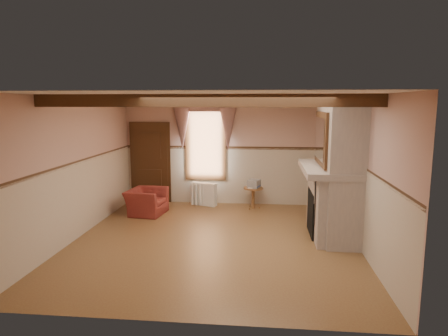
# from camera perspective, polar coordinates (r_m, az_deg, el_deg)

# --- Properties ---
(floor) EXTENTS (5.50, 6.00, 0.01)m
(floor) POSITION_cam_1_polar(r_m,az_deg,el_deg) (7.96, -1.40, -10.28)
(floor) COLOR brown
(floor) RESTS_ON ground
(ceiling) EXTENTS (5.50, 6.00, 0.01)m
(ceiling) POSITION_cam_1_polar(r_m,az_deg,el_deg) (7.51, -1.48, 10.31)
(ceiling) COLOR silver
(ceiling) RESTS_ON wall_back
(wall_back) EXTENTS (5.50, 0.02, 2.80)m
(wall_back) POSITION_cam_1_polar(r_m,az_deg,el_deg) (10.56, 0.60, 2.38)
(wall_back) COLOR tan
(wall_back) RESTS_ON floor
(wall_front) EXTENTS (5.50, 0.02, 2.80)m
(wall_front) POSITION_cam_1_polar(r_m,az_deg,el_deg) (4.72, -6.04, -6.28)
(wall_front) COLOR tan
(wall_front) RESTS_ON floor
(wall_left) EXTENTS (0.02, 6.00, 2.80)m
(wall_left) POSITION_cam_1_polar(r_m,az_deg,el_deg) (8.41, -20.38, 0.04)
(wall_left) COLOR tan
(wall_left) RESTS_ON floor
(wall_right) EXTENTS (0.02, 6.00, 2.80)m
(wall_right) POSITION_cam_1_polar(r_m,az_deg,el_deg) (7.76, 19.14, -0.61)
(wall_right) COLOR tan
(wall_right) RESTS_ON floor
(wainscot) EXTENTS (5.50, 6.00, 1.50)m
(wainscot) POSITION_cam_1_polar(r_m,az_deg,el_deg) (7.74, -1.42, -5.04)
(wainscot) COLOR #BEB199
(wainscot) RESTS_ON floor
(chair_rail) EXTENTS (5.50, 6.00, 0.08)m
(chair_rail) POSITION_cam_1_polar(r_m,az_deg,el_deg) (7.59, -1.44, 0.45)
(chair_rail) COLOR black
(chair_rail) RESTS_ON wainscot
(firebox) EXTENTS (0.20, 0.95, 0.90)m
(firebox) POSITION_cam_1_polar(r_m,az_deg,el_deg) (8.41, 12.85, -6.24)
(firebox) COLOR black
(firebox) RESTS_ON floor
(armchair) EXTENTS (0.93, 1.03, 0.61)m
(armchair) POSITION_cam_1_polar(r_m,az_deg,el_deg) (9.87, -11.01, -4.74)
(armchair) COLOR maroon
(armchair) RESTS_ON floor
(side_table) EXTENTS (0.58, 0.58, 0.55)m
(side_table) POSITION_cam_1_polar(r_m,az_deg,el_deg) (10.23, 4.18, -4.28)
(side_table) COLOR brown
(side_table) RESTS_ON floor
(book_stack) EXTENTS (0.35, 0.39, 0.20)m
(book_stack) POSITION_cam_1_polar(r_m,az_deg,el_deg) (10.13, 4.31, -2.24)
(book_stack) COLOR #B7AD8C
(book_stack) RESTS_ON side_table
(radiator) EXTENTS (0.72, 0.40, 0.60)m
(radiator) POSITION_cam_1_polar(r_m,az_deg,el_deg) (10.53, -2.91, -3.73)
(radiator) COLOR white
(radiator) RESTS_ON floor
(bowl) EXTENTS (0.36, 0.36, 0.09)m
(bowl) POSITION_cam_1_polar(r_m,az_deg,el_deg) (8.45, 14.57, 0.81)
(bowl) COLOR brown
(bowl) RESTS_ON mantel
(mantel_clock) EXTENTS (0.14, 0.24, 0.20)m
(mantel_clock) POSITION_cam_1_polar(r_m,az_deg,el_deg) (8.85, 14.18, 1.55)
(mantel_clock) COLOR black
(mantel_clock) RESTS_ON mantel
(oil_lamp) EXTENTS (0.11, 0.11, 0.28)m
(oil_lamp) POSITION_cam_1_polar(r_m,az_deg,el_deg) (8.63, 14.39, 1.63)
(oil_lamp) COLOR #B39132
(oil_lamp) RESTS_ON mantel
(candle_red) EXTENTS (0.06, 0.06, 0.16)m
(candle_red) POSITION_cam_1_polar(r_m,az_deg,el_deg) (7.71, 15.41, 0.26)
(candle_red) COLOR #A52614
(candle_red) RESTS_ON mantel
(jar_yellow) EXTENTS (0.06, 0.06, 0.12)m
(jar_yellow) POSITION_cam_1_polar(r_m,az_deg,el_deg) (7.67, 15.46, 0.05)
(jar_yellow) COLOR gold
(jar_yellow) RESTS_ON mantel
(fireplace) EXTENTS (0.85, 2.00, 2.80)m
(fireplace) POSITION_cam_1_polar(r_m,az_deg,el_deg) (8.28, 16.01, 0.12)
(fireplace) COLOR gray
(fireplace) RESTS_ON floor
(mantel) EXTENTS (1.05, 2.05, 0.12)m
(mantel) POSITION_cam_1_polar(r_m,az_deg,el_deg) (8.25, 14.76, -0.13)
(mantel) COLOR gray
(mantel) RESTS_ON fireplace
(overmantel_mirror) EXTENTS (0.06, 1.44, 1.04)m
(overmantel_mirror) POSITION_cam_1_polar(r_m,az_deg,el_deg) (8.15, 13.65, 4.12)
(overmantel_mirror) COLOR silver
(overmantel_mirror) RESTS_ON fireplace
(door) EXTENTS (1.10, 0.10, 2.10)m
(door) POSITION_cam_1_polar(r_m,az_deg,el_deg) (10.94, -10.45, 0.61)
(door) COLOR black
(door) RESTS_ON floor
(window) EXTENTS (1.06, 0.08, 2.02)m
(window) POSITION_cam_1_polar(r_m,az_deg,el_deg) (10.58, -2.65, 3.74)
(window) COLOR white
(window) RESTS_ON wall_back
(window_drapes) EXTENTS (1.30, 0.14, 1.40)m
(window_drapes) POSITION_cam_1_polar(r_m,az_deg,el_deg) (10.45, -2.75, 6.97)
(window_drapes) COLOR gray
(window_drapes) RESTS_ON wall_back
(ceiling_beam_front) EXTENTS (5.50, 0.18, 0.20)m
(ceiling_beam_front) POSITION_cam_1_polar(r_m,az_deg,el_deg) (6.32, -2.87, 9.60)
(ceiling_beam_front) COLOR black
(ceiling_beam_front) RESTS_ON ceiling
(ceiling_beam_back) EXTENTS (5.50, 0.18, 0.20)m
(ceiling_beam_back) POSITION_cam_1_polar(r_m,az_deg,el_deg) (8.70, -0.47, 9.50)
(ceiling_beam_back) COLOR black
(ceiling_beam_back) RESTS_ON ceiling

